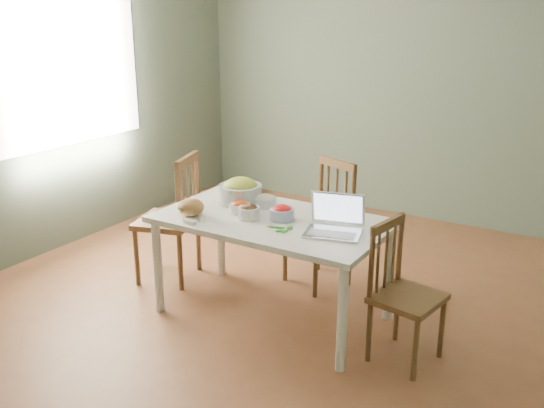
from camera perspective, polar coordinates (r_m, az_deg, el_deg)
The scene contains 19 objects.
floor at distance 4.24m, azimuth 3.02°, elevation -10.86°, with size 5.00×5.00×0.00m, color brown.
wall_back at distance 6.07m, azimuth 14.84°, elevation 10.90°, with size 5.00×0.00×2.70m, color #5A6656.
wall_left at distance 5.41m, azimuth -21.01°, elevation 9.49°, with size 0.00×5.00×2.70m, color #5A6656.
window_left at distance 5.56m, azimuth -18.60°, elevation 11.51°, with size 0.04×1.60×1.20m, color white.
dining_table at distance 4.15m, azimuth -0.00°, elevation -6.00°, with size 1.52×0.85×0.71m, color white, non-canonical shape.
chair_far at distance 4.60m, azimuth 4.33°, elevation -1.95°, with size 0.42×0.40×0.96m, color #422C17, non-canonical shape.
chair_left at distance 4.74m, azimuth -9.88°, elevation -1.29°, with size 0.44×0.42×1.00m, color #422C17, non-canonical shape.
chair_right at distance 3.70m, azimuth 12.69°, elevation -8.33°, with size 0.38×0.36×0.86m, color #422C17, non-canonical shape.
bread_boule at distance 4.09m, azimuth -7.63°, elevation -0.30°, with size 0.18×0.18×0.11m, color #9F6A40.
butter_stick at distance 3.95m, azimuth -7.76°, elevation -1.67°, with size 0.10×0.03×0.03m, color silver.
bowl_squash at distance 4.32m, azimuth -2.99°, elevation 1.25°, with size 0.31×0.31×0.18m, color gold, non-canonical shape.
bowl_carrot at distance 4.12m, azimuth -3.02°, elevation -0.29°, with size 0.14×0.14×0.08m, color #CD430D, non-canonical shape.
bowl_onion at distance 4.24m, azimuth -0.66°, elevation 0.33°, with size 0.16×0.16×0.09m, color beige, non-canonical shape.
bowl_mushroom at distance 4.01m, azimuth -2.19°, elevation -0.70°, with size 0.14×0.14×0.09m, color #422113, non-canonical shape.
bowl_redpep at distance 3.98m, azimuth 0.95°, elevation -0.81°, with size 0.16×0.16×0.10m, color #CC0006, non-canonical shape.
bowl_broccoli at distance 4.07m, azimuth 5.17°, elevation -0.56°, with size 0.13×0.13×0.08m, color #1C4C0E, non-canonical shape.
flatbread at distance 4.13m, azimuth 6.01°, elevation -0.75°, with size 0.21×0.21×0.02m, color #D5C385.
basil_bunch at distance 3.83m, azimuth 0.70°, elevation -2.19°, with size 0.19×0.19×0.02m, color #1F6F16, non-canonical shape.
laptop at distance 3.72m, azimuth 5.80°, elevation -1.19°, with size 0.34×0.29×0.23m, color #BCBCC0, non-canonical shape.
Camera 1 is at (1.75, -3.27, 2.05)m, focal length 40.03 mm.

